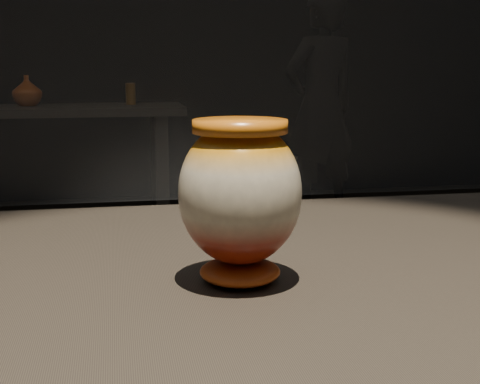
% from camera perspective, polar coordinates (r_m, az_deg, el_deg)
% --- Properties ---
extents(main_vase, '(0.15, 0.15, 0.20)m').
position_cam_1_polar(main_vase, '(0.79, 0.00, -0.25)').
color(main_vase, maroon).
rests_on(main_vase, display_plinth).
extents(back_shelf, '(2.00, 0.60, 0.90)m').
position_cam_1_polar(back_shelf, '(4.33, -18.23, 3.45)').
color(back_shelf, black).
rests_on(back_shelf, ground).
extents(back_vase_mid, '(0.24, 0.24, 0.19)m').
position_cam_1_polar(back_vase_mid, '(4.33, -17.72, 8.24)').
color(back_vase_mid, maroon).
rests_on(back_vase_mid, back_shelf).
extents(back_vase_right, '(0.06, 0.06, 0.14)m').
position_cam_1_polar(back_vase_right, '(4.32, -9.32, 8.27)').
color(back_vase_right, brown).
rests_on(back_vase_right, back_shelf).
extents(visitor, '(0.71, 0.58, 1.69)m').
position_cam_1_polar(visitor, '(5.00, 6.89, 7.25)').
color(visitor, black).
rests_on(visitor, ground).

